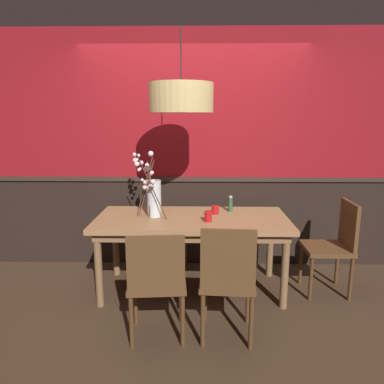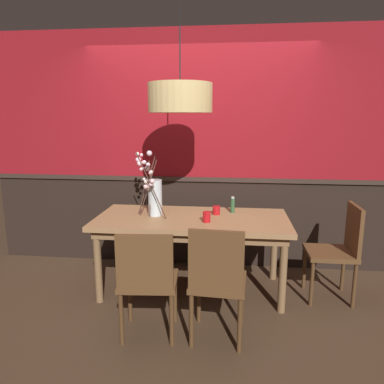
# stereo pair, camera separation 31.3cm
# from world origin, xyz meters

# --- Properties ---
(ground_plane) EXTENTS (24.00, 24.00, 0.00)m
(ground_plane) POSITION_xyz_m (0.00, 0.00, 0.00)
(ground_plane) COLOR #422D1E
(back_wall) EXTENTS (4.88, 0.14, 2.67)m
(back_wall) POSITION_xyz_m (0.00, 0.73, 1.33)
(back_wall) COLOR black
(back_wall) RESTS_ON ground
(dining_table) EXTENTS (1.88, 0.87, 0.76)m
(dining_table) POSITION_xyz_m (0.00, 0.00, 0.68)
(dining_table) COLOR #997047
(dining_table) RESTS_ON ground
(chair_near_side_right) EXTENTS (0.45, 0.45, 0.95)m
(chair_near_side_right) POSITION_xyz_m (0.29, -0.85, 0.53)
(chair_near_side_right) COLOR brown
(chair_near_side_right) RESTS_ON ground
(chair_head_east_end) EXTENTS (0.44, 0.41, 0.93)m
(chair_head_east_end) POSITION_xyz_m (1.40, -0.02, 0.52)
(chair_head_east_end) COLOR brown
(chair_head_east_end) RESTS_ON ground
(chair_near_side_left) EXTENTS (0.48, 0.43, 0.90)m
(chair_near_side_left) POSITION_xyz_m (-0.25, -0.85, 0.51)
(chair_near_side_left) COLOR brown
(chair_near_side_left) RESTS_ON ground
(chair_far_side_left) EXTENTS (0.41, 0.42, 0.88)m
(chair_far_side_left) POSITION_xyz_m (-0.26, 0.83, 0.50)
(chair_far_side_left) COLOR brown
(chair_far_side_left) RESTS_ON ground
(vase_with_blossoms) EXTENTS (0.37, 0.48, 0.67)m
(vase_with_blossoms) POSITION_xyz_m (-0.39, 0.04, 0.98)
(vase_with_blossoms) COLOR silver
(vase_with_blossoms) RESTS_ON dining_table
(candle_holder_nearer_center) EXTENTS (0.08, 0.08, 0.10)m
(candle_holder_nearer_center) POSITION_xyz_m (0.15, -0.15, 0.81)
(candle_holder_nearer_center) COLOR red
(candle_holder_nearer_center) RESTS_ON dining_table
(candle_holder_nearer_edge) EXTENTS (0.08, 0.08, 0.09)m
(candle_holder_nearer_edge) POSITION_xyz_m (0.23, 0.13, 0.81)
(candle_holder_nearer_edge) COLOR red
(candle_holder_nearer_edge) RESTS_ON dining_table
(condiment_bottle) EXTENTS (0.04, 0.04, 0.17)m
(condiment_bottle) POSITION_xyz_m (0.39, 0.23, 0.84)
(condiment_bottle) COLOR #2D5633
(condiment_bottle) RESTS_ON dining_table
(pendant_lamp) EXTENTS (0.58, 0.58, 0.91)m
(pendant_lamp) POSITION_xyz_m (-0.09, -0.10, 1.90)
(pendant_lamp) COLOR tan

